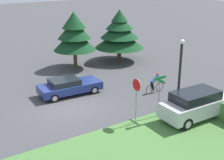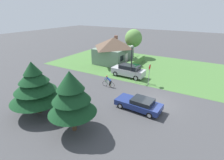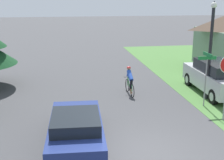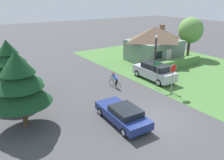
# 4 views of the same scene
# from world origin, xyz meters

# --- Properties ---
(ground_plane) EXTENTS (140.00, 140.00, 0.00)m
(ground_plane) POSITION_xyz_m (0.00, 0.00, 0.00)
(ground_plane) COLOR #424244
(grass_verge_right) EXTENTS (16.00, 36.00, 0.01)m
(grass_verge_right) POSITION_xyz_m (11.71, 4.00, 0.01)
(grass_verge_right) COLOR #477538
(grass_verge_right) RESTS_ON ground
(cottage_house) EXTENTS (6.87, 5.78, 4.65)m
(cottage_house) POSITION_xyz_m (11.04, 11.52, 2.36)
(cottage_house) COLOR slate
(cottage_house) RESTS_ON ground
(hedge_row) EXTENTS (8.82, 0.90, 1.10)m
(hedge_row) POSITION_xyz_m (10.31, 7.29, 0.55)
(hedge_row) COLOR #4C7A3D
(hedge_row) RESTS_ON ground
(sedan_left_lane) EXTENTS (2.07, 4.58, 1.25)m
(sedan_left_lane) POSITION_xyz_m (-2.07, 0.98, 0.64)
(sedan_left_lane) COLOR navy
(sedan_left_lane) RESTS_ON ground
(cyclist) EXTENTS (0.44, 1.74, 1.50)m
(cyclist) POSITION_xyz_m (1.05, 6.43, 0.72)
(cyclist) COLOR black
(cyclist) RESTS_ON ground
(parked_suv_right) EXTENTS (2.00, 4.87, 1.78)m
(parked_suv_right) POSITION_xyz_m (5.65, 5.83, 0.92)
(parked_suv_right) COLOR #B7B7BC
(parked_suv_right) RESTS_ON ground
(stop_sign) EXTENTS (0.76, 0.07, 2.82)m
(stop_sign) POSITION_xyz_m (4.24, 2.27, 2.01)
(stop_sign) COLOR gray
(stop_sign) RESTS_ON ground
(street_lamp) EXTENTS (0.29, 0.29, 4.91)m
(street_lamp) POSITION_xyz_m (4.79, 5.05, 2.78)
(street_lamp) COLOR black
(street_lamp) RESTS_ON ground
(street_name_sign) EXTENTS (0.90, 0.90, 2.59)m
(street_name_sign) POSITION_xyz_m (4.19, 4.06, 1.80)
(street_name_sign) COLOR gray
(street_name_sign) RESTS_ON ground
(conifer_tall_near) EXTENTS (3.81, 3.81, 5.14)m
(conifer_tall_near) POSITION_xyz_m (-7.70, 4.34, 3.17)
(conifer_tall_near) COLOR #4C3823
(conifer_tall_near) RESTS_ON ground
(conifer_tall_far) EXTENTS (4.76, 4.76, 5.07)m
(conifer_tall_far) POSITION_xyz_m (-7.41, 9.04, 2.80)
(conifer_tall_far) COLOR #4C3823
(conifer_tall_far) RESTS_ON ground
(deciduous_tree_right) EXTENTS (3.42, 3.42, 5.59)m
(deciduous_tree_right) POSITION_xyz_m (16.57, 10.07, 3.78)
(deciduous_tree_right) COLOR #4C3823
(deciduous_tree_right) RESTS_ON ground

